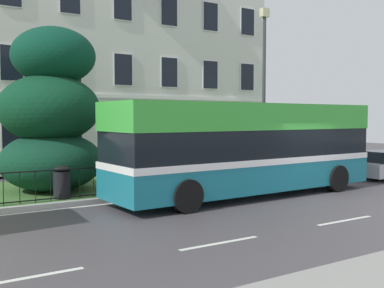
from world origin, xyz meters
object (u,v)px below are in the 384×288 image
(georgian_townhouse, at_px, (113,57))
(single_decker_bus, at_px, (248,148))
(litter_bin, at_px, (62,182))
(evergreen_tree, at_px, (51,116))
(street_lamp_post, at_px, (264,82))

(georgian_townhouse, relative_size, single_decker_bus, 1.58)
(litter_bin, bearing_deg, single_decker_bus, -21.49)
(georgian_townhouse, bearing_deg, evergreen_tree, -123.96)
(georgian_townhouse, relative_size, litter_bin, 15.31)
(evergreen_tree, relative_size, street_lamp_post, 0.80)
(evergreen_tree, xyz_separation_m, litter_bin, (-0.19, -1.80, -2.10))
(evergreen_tree, distance_m, litter_bin, 2.77)
(georgian_townhouse, xyz_separation_m, evergreen_tree, (-6.16, -9.14, -3.47))
(evergreen_tree, distance_m, single_decker_bus, 6.91)
(street_lamp_post, bearing_deg, georgian_townhouse, 103.75)
(georgian_townhouse, distance_m, single_decker_bus, 13.96)
(single_decker_bus, xyz_separation_m, litter_bin, (-5.69, 2.24, -1.01))
(evergreen_tree, distance_m, street_lamp_post, 8.89)
(litter_bin, bearing_deg, street_lamp_post, 3.86)
(street_lamp_post, xyz_separation_m, litter_bin, (-8.88, -0.60, -3.55))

